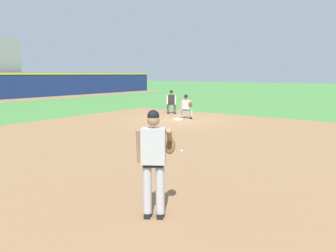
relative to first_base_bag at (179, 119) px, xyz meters
name	(u,v)px	position (x,y,z in m)	size (l,w,h in m)	color
ground_plane	(179,120)	(0.00, 0.00, -0.04)	(160.00, 160.00, 0.00)	#47843D
infield_dirt_patch	(173,144)	(-5.15, -3.19, -0.04)	(18.00, 18.00, 0.01)	#936B47
first_base_bag	(179,119)	(0.00, 0.00, 0.00)	(0.38, 0.38, 0.09)	white
baseball	(182,151)	(-6.01, -4.14, -0.01)	(0.07, 0.07, 0.07)	white
pitcher	(155,157)	(-10.26, -6.37, 1.01)	(0.84, 0.57, 1.86)	black
first_baseman	(186,106)	(0.61, -0.09, 0.69)	(0.82, 1.03, 1.34)	black
umpire	(171,101)	(2.08, 1.93, 0.75)	(0.64, 0.68, 1.46)	black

